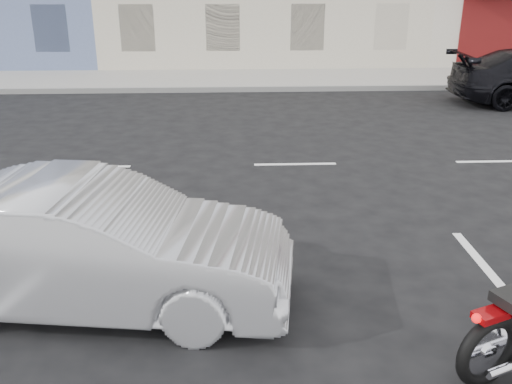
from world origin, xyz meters
TOP-DOWN VIEW (x-y plane):
  - ground at (0.00, 0.00)m, footprint 120.00×120.00m
  - sidewalk_far at (-5.00, 8.70)m, footprint 80.00×3.40m
  - curb_far at (-5.00, 7.00)m, footprint 80.00×0.12m
  - sedan_silver at (-4.79, -4.81)m, footprint 4.59×2.11m

SIDE VIEW (x-z plane):
  - ground at x=0.00m, z-range 0.00..0.00m
  - sidewalk_far at x=-5.00m, z-range 0.00..0.15m
  - curb_far at x=-5.00m, z-range 0.00..0.16m
  - sedan_silver at x=-4.79m, z-range 0.00..1.46m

